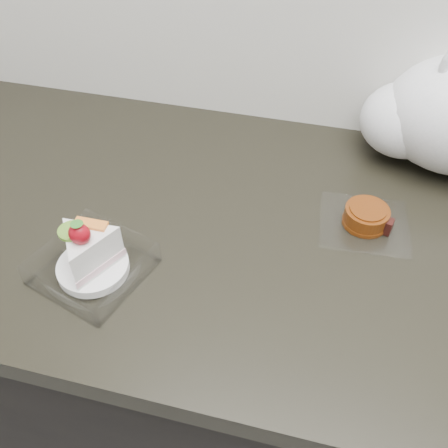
# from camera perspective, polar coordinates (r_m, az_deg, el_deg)

# --- Properties ---
(counter) EXTENTS (2.04, 0.64, 0.90)m
(counter) POSITION_cam_1_polar(r_m,az_deg,el_deg) (1.17, 11.57, -17.38)
(counter) COLOR black
(counter) RESTS_ON ground
(cake_tray) EXTENTS (0.18, 0.18, 0.11)m
(cake_tray) POSITION_cam_1_polar(r_m,az_deg,el_deg) (0.74, -14.99, -3.87)
(cake_tray) COLOR white
(cake_tray) RESTS_ON counter
(mooncake_wrap) EXTENTS (0.15, 0.14, 0.03)m
(mooncake_wrap) POSITION_cam_1_polar(r_m,az_deg,el_deg) (0.83, 15.98, 0.68)
(mooncake_wrap) COLOR white
(mooncake_wrap) RESTS_ON counter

